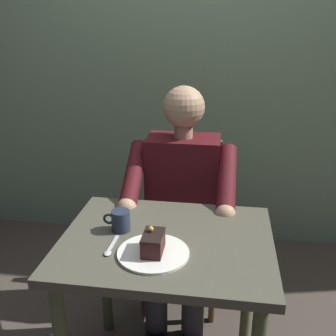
{
  "coord_description": "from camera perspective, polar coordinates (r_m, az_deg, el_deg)",
  "views": [
    {
      "loc": [
        -0.2,
        1.31,
        1.5
      ],
      "look_at": [
        0.01,
        -0.1,
        0.96
      ],
      "focal_mm": 42.46,
      "sensor_mm": 36.0,
      "label": 1
    }
  ],
  "objects": [
    {
      "name": "seated_person",
      "position": [
        2.0,
        1.85,
        -5.36
      ],
      "size": [
        0.53,
        0.58,
        1.21
      ],
      "color": "#4A1217",
      "rests_on": "ground"
    },
    {
      "name": "coffee_cup",
      "position": [
        1.58,
        -6.86,
        -7.45
      ],
      "size": [
        0.11,
        0.07,
        0.08
      ],
      "color": "#232F41",
      "rests_on": "dining_table"
    },
    {
      "name": "dessert_plate",
      "position": [
        1.45,
        -2.13,
        -12.09
      ],
      "size": [
        0.26,
        0.26,
        0.01
      ],
      "primitive_type": "cylinder",
      "color": "white",
      "rests_on": "dining_table"
    },
    {
      "name": "dining_table",
      "position": [
        1.6,
        -0.21,
        -13.53
      ],
      "size": [
        0.81,
        0.64,
        0.71
      ],
      "color": "#4B4A3C",
      "rests_on": "ground"
    },
    {
      "name": "cake_slice",
      "position": [
        1.42,
        -2.15,
        -10.68
      ],
      "size": [
        0.07,
        0.11,
        0.09
      ],
      "color": "#3D1A19",
      "rests_on": "dessert_plate"
    },
    {
      "name": "dessert_spoon",
      "position": [
        1.49,
        -8.31,
        -11.38
      ],
      "size": [
        0.03,
        0.14,
        0.01
      ],
      "color": "silver",
      "rests_on": "dining_table"
    },
    {
      "name": "chair",
      "position": [
        2.21,
        2.34,
        -6.74
      ],
      "size": [
        0.42,
        0.42,
        0.88
      ],
      "color": "brown",
      "rests_on": "ground"
    },
    {
      "name": "cafe_rear_panel",
      "position": [
        2.66,
        4.42,
        20.58
      ],
      "size": [
        6.4,
        0.12,
        3.0
      ],
      "primitive_type": "cube",
      "color": "gray",
      "rests_on": "ground"
    }
  ]
}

